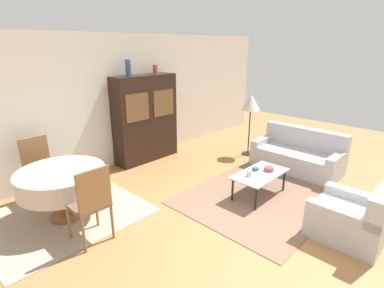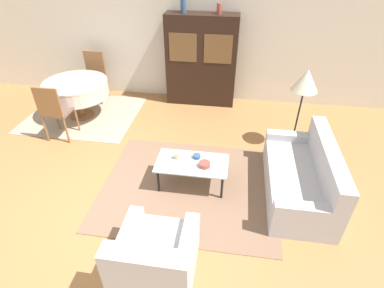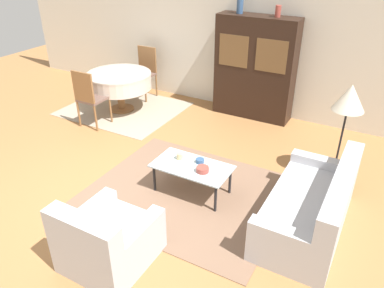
% 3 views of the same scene
% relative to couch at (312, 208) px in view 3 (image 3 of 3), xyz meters
% --- Properties ---
extents(ground_plane, '(14.00, 14.00, 0.00)m').
position_rel_couch_xyz_m(ground_plane, '(-2.59, -0.64, -0.30)').
color(ground_plane, '#9E6B3D').
extents(wall_back, '(10.00, 0.06, 2.70)m').
position_rel_couch_xyz_m(wall_back, '(-2.59, 2.99, 1.05)').
color(wall_back, beige).
rests_on(wall_back, ground_plane).
extents(area_rug, '(2.57, 2.15, 0.01)m').
position_rel_couch_xyz_m(area_rug, '(-1.61, -0.10, -0.29)').
color(area_rug, brown).
rests_on(area_rug, ground_plane).
extents(dining_rug, '(2.21, 1.87, 0.01)m').
position_rel_couch_xyz_m(dining_rug, '(-4.15, 1.74, -0.29)').
color(dining_rug, gray).
rests_on(dining_rug, ground_plane).
extents(couch, '(0.84, 1.72, 0.83)m').
position_rel_couch_xyz_m(couch, '(0.00, 0.00, 0.00)').
color(couch, '#B2B2B7').
rests_on(couch, ground_plane).
extents(armchair, '(0.82, 0.89, 0.81)m').
position_rel_couch_xyz_m(armchair, '(-1.73, -1.58, -0.00)').
color(armchair, '#B2B2B7').
rests_on(armchair, ground_plane).
extents(coffee_table, '(1.04, 0.56, 0.41)m').
position_rel_couch_xyz_m(coffee_table, '(-1.57, -0.05, 0.08)').
color(coffee_table, black).
rests_on(coffee_table, area_rug).
extents(display_cabinet, '(1.46, 0.43, 1.87)m').
position_rel_couch_xyz_m(display_cabinet, '(-1.79, 2.73, 0.64)').
color(display_cabinet, black).
rests_on(display_cabinet, ground_plane).
extents(dining_table, '(1.24, 1.24, 0.75)m').
position_rel_couch_xyz_m(dining_table, '(-4.15, 1.69, 0.32)').
color(dining_table, brown).
rests_on(dining_table, dining_rug).
extents(dining_chair_near, '(0.44, 0.44, 1.05)m').
position_rel_couch_xyz_m(dining_chair_near, '(-4.15, 0.84, 0.31)').
color(dining_chair_near, brown).
rests_on(dining_chair_near, dining_rug).
extents(dining_chair_far, '(0.44, 0.44, 1.05)m').
position_rel_couch_xyz_m(dining_chair_far, '(-4.15, 2.53, 0.31)').
color(dining_chair_far, brown).
rests_on(dining_chair_far, dining_rug).
extents(floor_lamp, '(0.42, 0.42, 1.42)m').
position_rel_couch_xyz_m(floor_lamp, '(0.04, 1.24, 0.91)').
color(floor_lamp, black).
rests_on(floor_lamp, ground_plane).
extents(cup, '(0.09, 0.09, 0.09)m').
position_rel_couch_xyz_m(cup, '(-1.80, 0.02, 0.17)').
color(cup, tan).
rests_on(cup, coffee_table).
extents(bowl, '(0.16, 0.16, 0.07)m').
position_rel_couch_xyz_m(bowl, '(-1.39, -0.10, 0.16)').
color(bowl, '#9E4238').
rests_on(bowl, coffee_table).
extents(bowl_small, '(0.11, 0.11, 0.05)m').
position_rel_couch_xyz_m(bowl_small, '(-1.52, 0.08, 0.15)').
color(bowl_small, '#33517A').
rests_on(bowl_small, coffee_table).
extents(vase_tall, '(0.11, 0.11, 0.32)m').
position_rel_couch_xyz_m(vase_tall, '(-2.16, 2.73, 1.74)').
color(vase_tall, '#33517A').
rests_on(vase_tall, display_cabinet).
extents(vase_short, '(0.10, 0.10, 0.19)m').
position_rel_couch_xyz_m(vase_short, '(-1.47, 2.73, 1.67)').
color(vase_short, '#9E4238').
rests_on(vase_short, display_cabinet).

